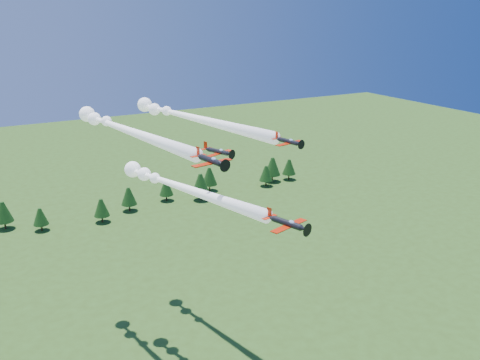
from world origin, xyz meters
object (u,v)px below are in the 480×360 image
plane_lead (180,187)px  plane_right (190,117)px  plane_left (125,129)px  plane_slot (218,152)px

plane_lead → plane_right: plane_right is taller
plane_lead → plane_left: plane_left is taller
plane_right → plane_lead: bearing=-133.6°
plane_right → plane_slot: bearing=-113.4°
plane_left → plane_slot: size_ratio=7.53×
plane_lead → plane_left: bearing=105.5°
plane_lead → plane_right: 20.66m
plane_lead → plane_right: bearing=41.3°
plane_left → plane_right: size_ratio=1.01×
plane_lead → plane_slot: 13.55m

